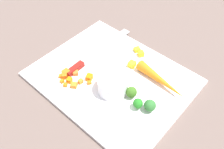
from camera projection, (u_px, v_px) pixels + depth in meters
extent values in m
plane|color=brown|center=(112.00, 79.00, 0.76)|extent=(4.00, 4.00, 0.00)
cube|color=white|center=(112.00, 78.00, 0.75)|extent=(0.46, 0.37, 0.01)
cylinder|color=white|center=(113.00, 85.00, 0.70)|extent=(0.09, 0.09, 0.05)
cube|color=silver|center=(114.00, 41.00, 0.86)|extent=(0.03, 0.15, 0.00)
cube|color=maroon|center=(75.00, 69.00, 0.76)|extent=(0.02, 0.07, 0.02)
cone|color=orange|center=(161.00, 80.00, 0.72)|extent=(0.18, 0.05, 0.03)
cube|color=orange|center=(89.00, 77.00, 0.73)|extent=(0.02, 0.02, 0.02)
cube|color=orange|center=(65.00, 85.00, 0.72)|extent=(0.02, 0.02, 0.01)
cube|color=orange|center=(64.00, 76.00, 0.74)|extent=(0.02, 0.02, 0.02)
cube|color=orange|center=(69.00, 80.00, 0.73)|extent=(0.02, 0.02, 0.01)
cube|color=orange|center=(81.00, 81.00, 0.73)|extent=(0.01, 0.01, 0.01)
cube|color=orange|center=(76.00, 73.00, 0.75)|extent=(0.02, 0.02, 0.01)
cube|color=orange|center=(74.00, 85.00, 0.72)|extent=(0.02, 0.02, 0.01)
cube|color=orange|center=(61.00, 76.00, 0.74)|extent=(0.01, 0.01, 0.01)
cube|color=orange|center=(66.00, 73.00, 0.75)|extent=(0.02, 0.02, 0.02)
cube|color=orange|center=(62.00, 81.00, 0.73)|extent=(0.01, 0.01, 0.01)
cube|color=orange|center=(89.00, 83.00, 0.73)|extent=(0.01, 0.01, 0.01)
cube|color=yellow|center=(132.00, 64.00, 0.77)|extent=(0.02, 0.02, 0.02)
cube|color=yellow|center=(141.00, 54.00, 0.80)|extent=(0.02, 0.02, 0.02)
cube|color=yellow|center=(137.00, 50.00, 0.82)|extent=(0.02, 0.03, 0.01)
cylinder|color=#82B369|center=(131.00, 95.00, 0.69)|extent=(0.01, 0.01, 0.01)
sphere|color=#38651E|center=(131.00, 92.00, 0.68)|extent=(0.03, 0.03, 0.03)
cylinder|color=#80C068|center=(138.00, 106.00, 0.67)|extent=(0.01, 0.01, 0.01)
sphere|color=#237B21|center=(138.00, 103.00, 0.66)|extent=(0.03, 0.03, 0.03)
cylinder|color=#8AC061|center=(149.00, 109.00, 0.66)|extent=(0.01, 0.01, 0.01)
sphere|color=#2E6C2E|center=(150.00, 105.00, 0.65)|extent=(0.03, 0.03, 0.03)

